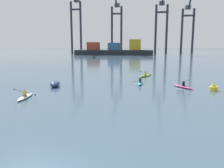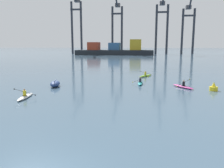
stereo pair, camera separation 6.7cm
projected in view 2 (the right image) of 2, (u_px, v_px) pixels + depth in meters
The scene contains 11 objects.
container_barge at pixel (115, 50), 118.31m from camera, with size 39.70×10.88×7.85m.
gantry_crane_west at pixel (76, 20), 130.32m from camera, with size 6.67×16.31×37.12m.
gantry_crane_west_mid at pixel (117, 22), 129.69m from camera, with size 6.66×20.26×36.41m.
gantry_crane_east_mid at pixel (162, 20), 122.22m from camera, with size 7.07×19.26×38.37m.
gantry_crane_east at pixel (188, 23), 123.24m from camera, with size 7.14×14.64×34.16m.
capsized_dinghy at pixel (55, 84), 28.19m from camera, with size 1.60×2.77×0.76m.
channel_buoy at pixel (214, 88), 25.65m from camera, with size 0.90×0.90×1.00m.
kayak_teal at pixel (140, 83), 30.10m from camera, with size 2.17×3.41×1.07m.
kayak_magenta at pixel (183, 86), 27.42m from camera, with size 2.33×3.19×1.07m.
kayak_white at pixel (25, 96), 22.07m from camera, with size 2.22×3.44×0.98m.
kayak_lime at pixel (146, 76), 37.12m from camera, with size 2.43×3.14×0.95m.
Camera 2 is at (3.87, -7.17, 5.10)m, focal length 36.52 mm.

